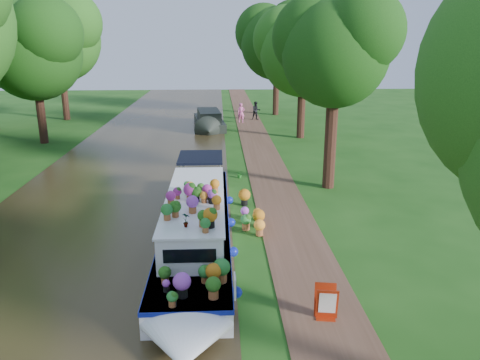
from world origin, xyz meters
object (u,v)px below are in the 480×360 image
sandwich_board (326,304)px  plant_boat (196,225)px  second_boat (209,121)px  pedestrian_pink (241,113)px  pedestrian_dark (256,111)px

sandwich_board → plant_boat: bearing=136.7°
sandwich_board → second_boat: bearing=105.7°
pedestrian_pink → pedestrian_dark: size_ratio=1.03×
plant_boat → pedestrian_pink: size_ratio=8.21×
plant_boat → pedestrian_dark: size_ratio=8.44×
plant_boat → pedestrian_pink: plant_boat is taller
second_boat → pedestrian_dark: size_ratio=4.68×
second_boat → sandwich_board: size_ratio=8.55×
sandwich_board → pedestrian_pink: pedestrian_pink is taller
plant_boat → sandwich_board: 5.62m
second_boat → pedestrian_dark: pedestrian_dark is taller
sandwich_board → pedestrian_dark: (0.68, 31.01, 0.40)m
plant_boat → sandwich_board: plant_boat is taller
plant_boat → second_boat: bearing=89.9°
plant_boat → pedestrian_dark: plant_boat is taller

